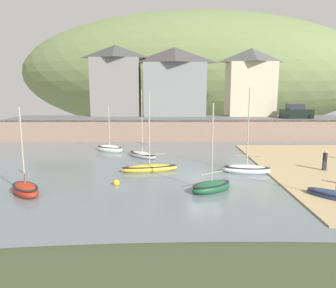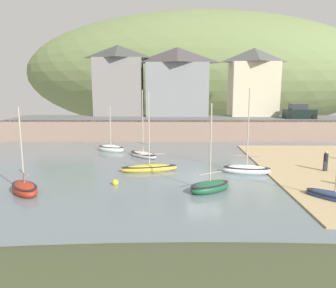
{
  "view_description": "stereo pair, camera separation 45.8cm",
  "coord_description": "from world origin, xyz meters",
  "px_view_note": "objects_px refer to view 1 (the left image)",
  "views": [
    {
      "loc": [
        -2.93,
        -24.25,
        6.85
      ],
      "look_at": [
        -2.74,
        3.26,
        1.98
      ],
      "focal_mm": 35.87,
      "sensor_mm": 36.0,
      "label": 1
    },
    {
      "loc": [
        -2.48,
        -24.25,
        6.85
      ],
      "look_at": [
        -2.74,
        3.26,
        1.98
      ],
      "focal_mm": 35.87,
      "sensor_mm": 36.0,
      "label": 2
    }
  ],
  "objects_px": {
    "sailboat_nearest_shore": "(247,169)",
    "mooring_buoy": "(116,183)",
    "waterfront_building_left": "(116,80)",
    "waterfront_building_right": "(250,82)",
    "rowboat_small_beached": "(336,196)",
    "waterfront_building_centre": "(175,81)",
    "sailboat_far_left": "(25,189)",
    "sailboat_white_hull": "(142,154)",
    "parked_car_near_slipway": "(296,112)",
    "fishing_boat_green": "(211,187)",
    "person_on_slipway": "(325,159)",
    "sailboat_blue_trim": "(150,168)",
    "dinghy_open_wooden": "(110,149)"
  },
  "relations": [
    {
      "from": "sailboat_white_hull",
      "to": "person_on_slipway",
      "type": "xyz_separation_m",
      "value": [
        14.93,
        -5.65,
        0.74
      ]
    },
    {
      "from": "sailboat_white_hull",
      "to": "dinghy_open_wooden",
      "type": "relative_size",
      "value": 1.34
    },
    {
      "from": "fishing_boat_green",
      "to": "sailboat_nearest_shore",
      "type": "bearing_deg",
      "value": 19.47
    },
    {
      "from": "waterfront_building_right",
      "to": "sailboat_white_hull",
      "type": "height_order",
      "value": "waterfront_building_right"
    },
    {
      "from": "rowboat_small_beached",
      "to": "dinghy_open_wooden",
      "type": "distance_m",
      "value": 21.95
    },
    {
      "from": "rowboat_small_beached",
      "to": "parked_car_near_slipway",
      "type": "xyz_separation_m",
      "value": [
        7.29,
        25.64,
        2.96
      ]
    },
    {
      "from": "dinghy_open_wooden",
      "to": "person_on_slipway",
      "type": "height_order",
      "value": "dinghy_open_wooden"
    },
    {
      "from": "sailboat_white_hull",
      "to": "sailboat_nearest_shore",
      "type": "relative_size",
      "value": 0.96
    },
    {
      "from": "sailboat_nearest_shore",
      "to": "mooring_buoy",
      "type": "relative_size",
      "value": 14.91
    },
    {
      "from": "rowboat_small_beached",
      "to": "sailboat_far_left",
      "type": "distance_m",
      "value": 19.22
    },
    {
      "from": "sailboat_far_left",
      "to": "mooring_buoy",
      "type": "xyz_separation_m",
      "value": [
        5.48,
        1.94,
        -0.17
      ]
    },
    {
      "from": "rowboat_small_beached",
      "to": "waterfront_building_right",
      "type": "bearing_deg",
      "value": 132.03
    },
    {
      "from": "sailboat_white_hull",
      "to": "mooring_buoy",
      "type": "relative_size",
      "value": 14.34
    },
    {
      "from": "waterfront_building_left",
      "to": "person_on_slipway",
      "type": "distance_m",
      "value": 31.45
    },
    {
      "from": "sailboat_nearest_shore",
      "to": "person_on_slipway",
      "type": "height_order",
      "value": "sailboat_nearest_shore"
    },
    {
      "from": "parked_car_near_slipway",
      "to": "fishing_boat_green",
      "type": "bearing_deg",
      "value": -123.03
    },
    {
      "from": "rowboat_small_beached",
      "to": "waterfront_building_centre",
      "type": "bearing_deg",
      "value": 152.51
    },
    {
      "from": "waterfront_building_left",
      "to": "mooring_buoy",
      "type": "xyz_separation_m",
      "value": [
        3.76,
        -27.0,
        -7.38
      ]
    },
    {
      "from": "fishing_boat_green",
      "to": "rowboat_small_beached",
      "type": "bearing_deg",
      "value": -47.48
    },
    {
      "from": "sailboat_nearest_shore",
      "to": "fishing_boat_green",
      "type": "relative_size",
      "value": 1.15
    },
    {
      "from": "rowboat_small_beached",
      "to": "mooring_buoy",
      "type": "xyz_separation_m",
      "value": [
        -13.7,
        3.14,
        -0.1
      ]
    },
    {
      "from": "waterfront_building_left",
      "to": "waterfront_building_right",
      "type": "height_order",
      "value": "waterfront_building_left"
    },
    {
      "from": "waterfront_building_right",
      "to": "rowboat_small_beached",
      "type": "distance_m",
      "value": 31.03
    },
    {
      "from": "waterfront_building_right",
      "to": "person_on_slipway",
      "type": "relative_size",
      "value": 5.94
    },
    {
      "from": "waterfront_building_centre",
      "to": "sailboat_white_hull",
      "type": "distance_m",
      "value": 19.51
    },
    {
      "from": "waterfront_building_left",
      "to": "fishing_boat_green",
      "type": "relative_size",
      "value": 1.7
    },
    {
      "from": "sailboat_blue_trim",
      "to": "mooring_buoy",
      "type": "relative_size",
      "value": 14.24
    },
    {
      "from": "sailboat_blue_trim",
      "to": "rowboat_small_beached",
      "type": "xyz_separation_m",
      "value": [
        11.56,
        -6.86,
        -0.02
      ]
    },
    {
      "from": "parked_car_near_slipway",
      "to": "sailboat_white_hull",
      "type": "bearing_deg",
      "value": -147.71
    },
    {
      "from": "waterfront_building_right",
      "to": "mooring_buoy",
      "type": "height_order",
      "value": "waterfront_building_right"
    },
    {
      "from": "waterfront_building_centre",
      "to": "fishing_boat_green",
      "type": "height_order",
      "value": "waterfront_building_centre"
    },
    {
      "from": "waterfront_building_left",
      "to": "waterfront_building_right",
      "type": "distance_m",
      "value": 19.52
    },
    {
      "from": "sailboat_far_left",
      "to": "parked_car_near_slipway",
      "type": "bearing_deg",
      "value": 93.06
    },
    {
      "from": "sailboat_nearest_shore",
      "to": "mooring_buoy",
      "type": "xyz_separation_m",
      "value": [
        -9.82,
        -3.2,
        -0.15
      ]
    },
    {
      "from": "sailboat_blue_trim",
      "to": "sailboat_white_hull",
      "type": "bearing_deg",
      "value": 88.15
    },
    {
      "from": "waterfront_building_right",
      "to": "sailboat_nearest_shore",
      "type": "xyz_separation_m",
      "value": [
        -5.94,
        -23.8,
        -7.01
      ]
    },
    {
      "from": "waterfront_building_right",
      "to": "rowboat_small_beached",
      "type": "height_order",
      "value": "waterfront_building_right"
    },
    {
      "from": "sailboat_nearest_shore",
      "to": "fishing_boat_green",
      "type": "distance_m",
      "value": 5.71
    },
    {
      "from": "person_on_slipway",
      "to": "waterfront_building_centre",
      "type": "bearing_deg",
      "value": 115.89
    },
    {
      "from": "person_on_slipway",
      "to": "sailboat_white_hull",
      "type": "bearing_deg",
      "value": 159.27
    },
    {
      "from": "waterfront_building_right",
      "to": "mooring_buoy",
      "type": "bearing_deg",
      "value": -120.27
    },
    {
      "from": "sailboat_white_hull",
      "to": "mooring_buoy",
      "type": "height_order",
      "value": "sailboat_white_hull"
    },
    {
      "from": "rowboat_small_beached",
      "to": "sailboat_far_left",
      "type": "height_order",
      "value": "sailboat_far_left"
    },
    {
      "from": "waterfront_building_right",
      "to": "waterfront_building_centre",
      "type": "bearing_deg",
      "value": -180.0
    },
    {
      "from": "mooring_buoy",
      "to": "sailboat_far_left",
      "type": "bearing_deg",
      "value": -160.54
    },
    {
      "from": "sailboat_blue_trim",
      "to": "sailboat_far_left",
      "type": "height_order",
      "value": "sailboat_blue_trim"
    },
    {
      "from": "sailboat_white_hull",
      "to": "fishing_boat_green",
      "type": "xyz_separation_m",
      "value": [
        5.23,
        -10.57,
        0.05
      ]
    },
    {
      "from": "sailboat_white_hull",
      "to": "sailboat_far_left",
      "type": "distance_m",
      "value": 12.97
    },
    {
      "from": "sailboat_nearest_shore",
      "to": "mooring_buoy",
      "type": "distance_m",
      "value": 10.33
    },
    {
      "from": "fishing_boat_green",
      "to": "sailboat_far_left",
      "type": "relative_size",
      "value": 1.03
    }
  ]
}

